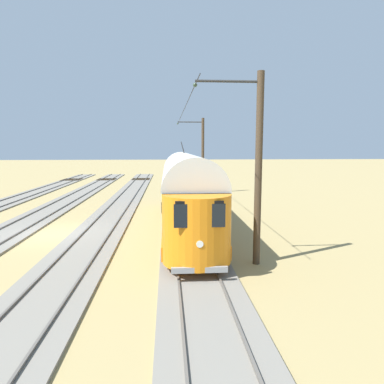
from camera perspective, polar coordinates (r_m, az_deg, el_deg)
The scene contains 8 objects.
ground_plane at distance 19.99m, azimuth -22.34°, elevation -6.58°, with size 220.00×220.00×0.00m, color #9E8956.
track_streetcar_siding at distance 19.31m, azimuth -0.88°, elevation -6.32°, with size 2.80×80.00×0.18m.
track_adjacent_siding at distance 19.65m, azimuth -15.27°, elevation -6.35°, with size 2.80×80.00×0.18m.
track_third_siding at distance 21.14m, azimuth -28.39°, elevation -6.03°, with size 2.80×80.00×0.18m.
vintage_streetcar at distance 19.51m, azimuth -1.00°, elevation 0.40°, with size 2.65×16.68×4.91m.
catenary_pole_foreground at distance 34.22m, azimuth 1.71°, elevation 6.26°, with size 2.71×0.28×7.53m.
catenary_pole_mid_near at distance 13.53m, azimuth 10.81°, elevation 4.18°, with size 2.71×0.28×7.53m.
overhead_wire_run at distance 24.30m, azimuth -1.49°, elevation 12.98°, with size 2.50×24.98×0.18m.
Camera 1 is at (-6.23, 18.41, 4.68)m, focal length 31.86 mm.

